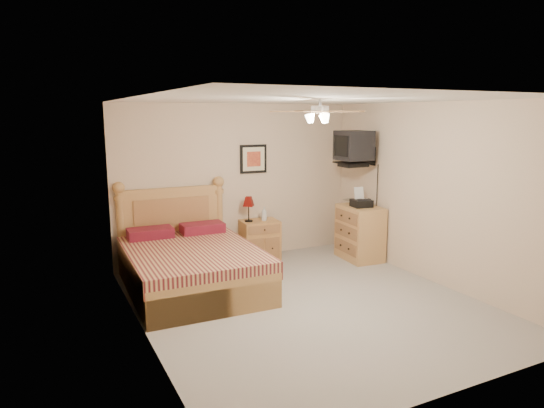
# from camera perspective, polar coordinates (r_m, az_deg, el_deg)

# --- Properties ---
(floor) EXTENTS (4.50, 4.50, 0.00)m
(floor) POSITION_cam_1_polar(r_m,az_deg,el_deg) (6.19, 4.26, -11.62)
(floor) COLOR gray
(floor) RESTS_ON ground
(ceiling) EXTENTS (4.00, 4.50, 0.04)m
(ceiling) POSITION_cam_1_polar(r_m,az_deg,el_deg) (5.74, 4.60, 12.19)
(ceiling) COLOR white
(ceiling) RESTS_ON ground
(wall_back) EXTENTS (4.00, 0.04, 2.50)m
(wall_back) POSITION_cam_1_polar(r_m,az_deg,el_deg) (7.83, -4.05, 2.55)
(wall_back) COLOR beige
(wall_back) RESTS_ON ground
(wall_front) EXTENTS (4.00, 0.04, 2.50)m
(wall_front) POSITION_cam_1_polar(r_m,az_deg,el_deg) (4.12, 20.74, -5.31)
(wall_front) COLOR beige
(wall_front) RESTS_ON ground
(wall_left) EXTENTS (0.04, 4.50, 2.50)m
(wall_left) POSITION_cam_1_polar(r_m,az_deg,el_deg) (5.12, -15.17, -2.00)
(wall_left) COLOR beige
(wall_left) RESTS_ON ground
(wall_right) EXTENTS (0.04, 4.50, 2.50)m
(wall_right) POSITION_cam_1_polar(r_m,az_deg,el_deg) (7.06, 18.50, 1.17)
(wall_right) COLOR beige
(wall_right) RESTS_ON ground
(bed) EXTENTS (1.69, 2.18, 1.38)m
(bed) POSITION_cam_1_polar(r_m,az_deg,el_deg) (6.51, -9.47, -4.19)
(bed) COLOR tan
(bed) RESTS_ON ground
(nightstand) EXTENTS (0.63, 0.50, 0.64)m
(nightstand) POSITION_cam_1_polar(r_m,az_deg,el_deg) (7.90, -1.45, -4.24)
(nightstand) COLOR #B46D3F
(nightstand) RESTS_ON ground
(table_lamp) EXTENTS (0.25, 0.25, 0.40)m
(table_lamp) POSITION_cam_1_polar(r_m,az_deg,el_deg) (7.73, -2.77, -0.60)
(table_lamp) COLOR #610905
(table_lamp) RESTS_ON nightstand
(lotion_bottle) EXTENTS (0.10, 0.10, 0.23)m
(lotion_bottle) POSITION_cam_1_polar(r_m,az_deg,el_deg) (7.79, -0.94, -1.15)
(lotion_bottle) COLOR silver
(lotion_bottle) RESTS_ON nightstand
(framed_picture) EXTENTS (0.46, 0.04, 0.46)m
(framed_picture) POSITION_cam_1_polar(r_m,az_deg,el_deg) (7.87, -2.21, 5.32)
(framed_picture) COLOR black
(framed_picture) RESTS_ON wall_back
(dresser) EXTENTS (0.57, 0.78, 0.88)m
(dresser) POSITION_cam_1_polar(r_m,az_deg,el_deg) (8.00, 10.29, -3.35)
(dresser) COLOR tan
(dresser) RESTS_ON ground
(fax_machine) EXTENTS (0.33, 0.35, 0.31)m
(fax_machine) POSITION_cam_1_polar(r_m,az_deg,el_deg) (7.82, 10.49, 0.77)
(fax_machine) COLOR black
(fax_machine) RESTS_ON dresser
(magazine_lower) EXTENTS (0.29, 0.34, 0.03)m
(magazine_lower) POSITION_cam_1_polar(r_m,az_deg,el_deg) (8.14, 9.04, 0.19)
(magazine_lower) COLOR beige
(magazine_lower) RESTS_ON dresser
(magazine_upper) EXTENTS (0.27, 0.33, 0.02)m
(magazine_upper) POSITION_cam_1_polar(r_m,az_deg,el_deg) (8.12, 9.06, 0.35)
(magazine_upper) COLOR gray
(magazine_upper) RESTS_ON magazine_lower
(wall_tv) EXTENTS (0.56, 0.46, 0.58)m
(wall_tv) POSITION_cam_1_polar(r_m,az_deg,el_deg) (7.85, 10.49, 6.53)
(wall_tv) COLOR black
(wall_tv) RESTS_ON wall_right
(ceiling_fan) EXTENTS (1.14, 1.14, 0.28)m
(ceiling_fan) POSITION_cam_1_polar(r_m,az_deg,el_deg) (5.57, 5.66, 10.79)
(ceiling_fan) COLOR silver
(ceiling_fan) RESTS_ON ceiling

